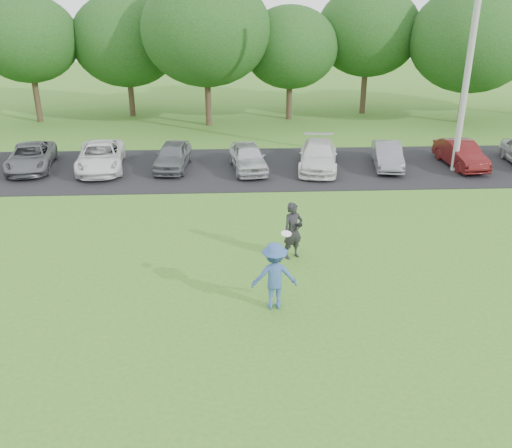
% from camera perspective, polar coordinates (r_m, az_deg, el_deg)
% --- Properties ---
extents(ground, '(100.00, 100.00, 0.00)m').
position_cam_1_polar(ground, '(15.14, 0.64, -9.86)').
color(ground, '#377020').
rests_on(ground, ground).
extents(parking_lot, '(32.00, 6.50, 0.03)m').
position_cam_1_polar(parking_lot, '(26.94, -0.96, 5.60)').
color(parking_lot, black).
rests_on(parking_lot, ground).
extents(utility_pole, '(0.28, 0.28, 10.99)m').
position_cam_1_polar(utility_pole, '(27.10, 20.71, 16.14)').
color(utility_pole, '#969591').
rests_on(utility_pole, ground).
extents(frisbee_player, '(1.27, 0.77, 2.29)m').
position_cam_1_polar(frisbee_player, '(15.34, 1.86, -5.20)').
color(frisbee_player, '#32528D').
rests_on(frisbee_player, ground).
extents(camera_bystander, '(0.81, 0.71, 1.87)m').
position_cam_1_polar(camera_bystander, '(18.07, 3.72, -0.67)').
color(camera_bystander, black).
rests_on(camera_bystander, ground).
extents(parked_cars, '(27.97, 4.97, 1.24)m').
position_cam_1_polar(parked_cars, '(26.77, -2.94, 6.82)').
color(parked_cars, '#4E1116').
rests_on(parked_cars, parking_lot).
extents(tree_row, '(42.39, 9.85, 8.64)m').
position_cam_1_polar(tree_row, '(35.61, 1.01, 18.08)').
color(tree_row, '#38281C').
rests_on(tree_row, ground).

